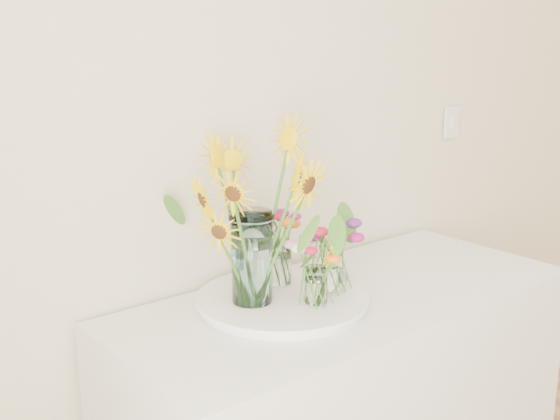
{
  "coord_description": "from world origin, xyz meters",
  "views": [
    {
      "loc": [
        -1.75,
        0.58,
        1.64
      ],
      "look_at": [
        -0.6,
        1.98,
        1.18
      ],
      "focal_mm": 45.0,
      "sensor_mm": 36.0,
      "label": 1
    }
  ],
  "objects": [
    {
      "name": "tray",
      "position": [
        -0.59,
        1.98,
        0.91
      ],
      "size": [
        0.45,
        0.45,
        0.02
      ],
      "primitive_type": "cylinder",
      "color": "white",
      "rests_on": "counter"
    },
    {
      "name": "mason_jar",
      "position": [
        -0.68,
        2.0,
        1.05
      ],
      "size": [
        0.13,
        0.13,
        0.26
      ],
      "primitive_type": "cylinder",
      "rotation": [
        0.0,
        0.0,
        -0.21
      ],
      "color": "#A4D1D8",
      "rests_on": "tray"
    },
    {
      "name": "sunflower_bouquet",
      "position": [
        -0.68,
        2.0,
        1.18
      ],
      "size": [
        0.85,
        0.85,
        0.51
      ],
      "primitive_type": null,
      "rotation": [
        0.0,
        0.0,
        -0.21
      ],
      "color": "yellow",
      "rests_on": "tray"
    },
    {
      "name": "small_vase_a",
      "position": [
        -0.55,
        1.88,
        0.98
      ],
      "size": [
        0.07,
        0.07,
        0.1
      ],
      "primitive_type": "cylinder",
      "rotation": [
        0.0,
        0.0,
        -0.09
      ],
      "color": "white",
      "rests_on": "tray"
    },
    {
      "name": "wildflower_posy_a",
      "position": [
        -0.55,
        1.88,
        1.02
      ],
      "size": [
        0.2,
        0.2,
        0.19
      ],
      "primitive_type": null,
      "color": "orange",
      "rests_on": "tray"
    },
    {
      "name": "small_vase_b",
      "position": [
        -0.45,
        1.93,
        0.99
      ],
      "size": [
        0.1,
        0.1,
        0.12
      ],
      "primitive_type": null,
      "rotation": [
        0.0,
        0.0,
        -0.26
      ],
      "color": "white",
      "rests_on": "tray"
    },
    {
      "name": "wildflower_posy_b",
      "position": [
        -0.45,
        1.93,
        1.03
      ],
      "size": [
        0.21,
        0.21,
        0.21
      ],
      "primitive_type": null,
      "color": "orange",
      "rests_on": "tray"
    },
    {
      "name": "small_vase_c",
      "position": [
        -0.54,
        2.07,
        0.99
      ],
      "size": [
        0.08,
        0.08,
        0.13
      ],
      "primitive_type": "cylinder",
      "rotation": [
        0.0,
        0.0,
        0.0
      ],
      "color": "white",
      "rests_on": "tray"
    },
    {
      "name": "wildflower_posy_c",
      "position": [
        -0.54,
        2.07,
        1.04
      ],
      "size": [
        0.18,
        0.18,
        0.22
      ],
      "primitive_type": null,
      "color": "orange",
      "rests_on": "tray"
    }
  ]
}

